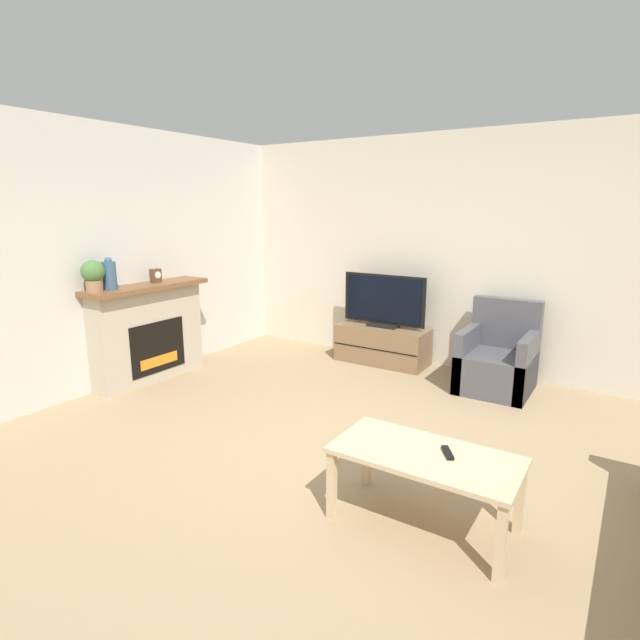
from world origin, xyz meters
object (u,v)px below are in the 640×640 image
(mantel_vase_left, at_px, (109,275))
(coffee_table, at_px, (425,463))
(mantel_clock, at_px, (156,276))
(armchair, at_px, (498,362))
(remote, at_px, (448,453))
(fireplace, at_px, (148,331))
(potted_plant, at_px, (93,275))
(tv, at_px, (384,303))
(tv_stand, at_px, (383,345))

(mantel_vase_left, xyz_separation_m, coffee_table, (3.51, -0.44, -0.81))
(mantel_clock, xyz_separation_m, armchair, (3.31, 1.60, -0.84))
(mantel_vase_left, distance_m, remote, 3.72)
(fireplace, height_order, potted_plant, potted_plant)
(tv, relative_size, armchair, 1.13)
(tv_stand, xyz_separation_m, remote, (1.73, -2.73, 0.26))
(tv_stand, distance_m, armchair, 1.42)
(mantel_clock, relative_size, remote, 1.02)
(potted_plant, height_order, tv_stand, potted_plant)
(armchair, bearing_deg, fireplace, -152.31)
(potted_plant, relative_size, armchair, 0.34)
(tv_stand, height_order, coffee_table, coffee_table)
(mantel_clock, height_order, armchair, mantel_clock)
(fireplace, bearing_deg, potted_plant, -88.40)
(mantel_vase_left, height_order, potted_plant, mantel_vase_left)
(fireplace, bearing_deg, tv, 45.04)
(tv_stand, bearing_deg, tv, -90.00)
(mantel_clock, relative_size, armchair, 0.16)
(mantel_clock, relative_size, tv, 0.14)
(fireplace, distance_m, armchair, 3.76)
(mantel_clock, bearing_deg, remote, -14.68)
(tv_stand, height_order, remote, remote)
(armchair, relative_size, coffee_table, 0.86)
(coffee_table, height_order, remote, remote)
(coffee_table, bearing_deg, tv, 120.10)
(fireplace, xyz_separation_m, potted_plant, (0.02, -0.60, 0.69))
(fireplace, height_order, coffee_table, fireplace)
(tv_stand, xyz_separation_m, tv, (0.00, -0.00, 0.53))
(remote, bearing_deg, armchair, 64.35)
(tv_stand, distance_m, remote, 3.24)
(mantel_vase_left, bearing_deg, coffee_table, -7.17)
(mantel_vase_left, xyz_separation_m, tv_stand, (1.90, 2.34, -0.99))
(mantel_clock, distance_m, potted_plant, 0.74)
(mantel_vase_left, bearing_deg, armchair, 33.21)
(mantel_clock, height_order, remote, mantel_clock)
(tv_stand, xyz_separation_m, armchair, (1.41, -0.18, 0.07))
(tv, bearing_deg, mantel_vase_left, -129.07)
(mantel_vase_left, height_order, mantel_clock, mantel_vase_left)
(tv, distance_m, remote, 3.24)
(potted_plant, bearing_deg, tv_stand, 52.96)
(armchair, height_order, coffee_table, armchair)
(tv, height_order, armchair, tv)
(fireplace, relative_size, coffee_table, 1.30)
(mantel_vase_left, bearing_deg, mantel_clock, 89.92)
(armchair, bearing_deg, mantel_vase_left, -146.79)
(mantel_clock, distance_m, coffee_table, 3.73)
(potted_plant, height_order, armchair, potted_plant)
(mantel_clock, bearing_deg, potted_plant, -90.06)
(mantel_vase_left, relative_size, tv_stand, 0.30)
(armchair, bearing_deg, remote, -82.85)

